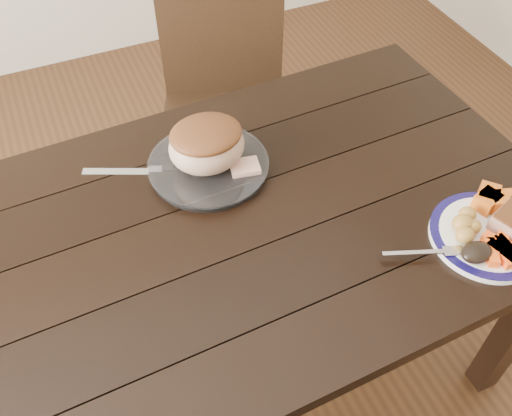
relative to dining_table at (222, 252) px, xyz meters
name	(u,v)px	position (x,y,z in m)	size (l,w,h in m)	color
ground	(231,374)	(0.00, 0.00, -0.66)	(4.00, 4.00, 0.00)	#472B16
dining_table	(222,252)	(0.00, 0.00, 0.00)	(1.64, 0.96, 0.75)	black
chair_far	(223,96)	(0.28, 0.73, -0.13)	(0.55, 0.56, 0.93)	black
dinner_plate	(487,236)	(0.53, -0.27, 0.10)	(0.25, 0.25, 0.02)	white
plate_rim	(488,234)	(0.53, -0.27, 0.11)	(0.25, 0.25, 0.02)	#110D42
serving_platter	(209,167)	(0.04, 0.19, 0.10)	(0.29, 0.29, 0.02)	white
roasted_potatoes	(466,225)	(0.49, -0.24, 0.13)	(0.08, 0.08, 0.04)	gold
carrot_batons	(502,250)	(0.52, -0.33, 0.12)	(0.09, 0.11, 0.02)	#FF5515
pumpkin_wedges	(492,200)	(0.59, -0.20, 0.13)	(0.09, 0.09, 0.04)	orange
dark_mushroom	(477,252)	(0.46, -0.31, 0.13)	(0.07, 0.05, 0.03)	black
fork	(430,252)	(0.38, -0.26, 0.11)	(0.17, 0.08, 0.00)	silver
roast_joint	(207,146)	(0.04, 0.19, 0.17)	(0.19, 0.16, 0.12)	tan
cut_slice	(245,167)	(0.12, 0.13, 0.12)	(0.07, 0.06, 0.02)	tan
carving_knife	(171,171)	(-0.05, 0.21, 0.10)	(0.30, 0.15, 0.01)	silver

